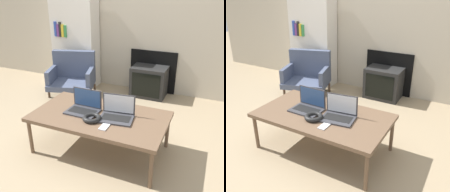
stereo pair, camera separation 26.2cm
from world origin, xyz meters
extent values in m
plane|color=#998466|center=(0.00, 0.00, 0.00)|extent=(14.00, 14.00, 0.00)
cube|color=#B7AD99|center=(0.00, 1.92, 1.30)|extent=(7.00, 0.06, 2.60)
cube|color=black|center=(0.07, 1.88, 0.32)|extent=(0.71, 0.03, 0.65)
cube|color=brown|center=(0.00, 0.15, 0.38)|extent=(1.29, 0.71, 0.04)
cylinder|color=brown|center=(-0.61, -0.17, 0.18)|extent=(0.04, 0.04, 0.37)
cylinder|color=brown|center=(0.61, -0.17, 0.18)|extent=(0.04, 0.04, 0.37)
cylinder|color=brown|center=(-0.61, 0.46, 0.18)|extent=(0.04, 0.04, 0.37)
cylinder|color=brown|center=(0.61, 0.46, 0.18)|extent=(0.04, 0.04, 0.37)
cube|color=#38383D|center=(-0.18, 0.13, 0.41)|extent=(0.32, 0.23, 0.02)
cube|color=black|center=(-0.18, 0.13, 0.42)|extent=(0.27, 0.13, 0.00)
cube|color=#38383D|center=(-0.18, 0.23, 0.51)|extent=(0.31, 0.01, 0.19)
cube|color=#2D4C7F|center=(-0.18, 0.23, 0.51)|extent=(0.29, 0.01, 0.17)
cube|color=#38383D|center=(0.18, 0.13, 0.41)|extent=(0.34, 0.26, 0.02)
cube|color=black|center=(0.18, 0.13, 0.42)|extent=(0.28, 0.16, 0.00)
cube|color=#38383D|center=(0.16, 0.23, 0.51)|extent=(0.31, 0.05, 0.19)
cube|color=white|center=(0.16, 0.23, 0.51)|extent=(0.29, 0.04, 0.17)
torus|color=black|center=(-0.02, 0.02, 0.42)|extent=(0.17, 0.17, 0.04)
cube|color=silver|center=(0.14, -0.03, 0.41)|extent=(0.07, 0.14, 0.01)
cube|color=black|center=(0.07, 1.69, 0.23)|extent=(0.51, 0.36, 0.45)
cube|color=black|center=(0.07, 1.51, 0.23)|extent=(0.42, 0.01, 0.35)
cube|color=#47516B|center=(-1.00, 1.23, 0.19)|extent=(0.78, 0.70, 0.08)
cube|color=#47516B|center=(-1.07, 1.44, 0.43)|extent=(0.65, 0.29, 0.42)
cube|color=#47516B|center=(-1.28, 1.14, 0.33)|extent=(0.20, 0.47, 0.20)
cube|color=#47516B|center=(-0.72, 1.32, 0.33)|extent=(0.20, 0.47, 0.20)
cylinder|color=#4C3828|center=(-1.28, 1.02, 0.07)|extent=(0.04, 0.04, 0.15)
cylinder|color=#4C3828|center=(-0.73, 1.02, 0.07)|extent=(0.04, 0.04, 0.15)
cylinder|color=#4C3828|center=(-1.28, 1.45, 0.07)|extent=(0.04, 0.04, 0.15)
cylinder|color=#4C3828|center=(-0.73, 1.45, 0.07)|extent=(0.04, 0.04, 0.15)
cube|color=silver|center=(-1.19, 1.72, 0.74)|extent=(0.73, 0.30, 1.47)
cube|color=#2D479E|center=(-1.45, 1.56, 0.92)|extent=(0.04, 0.02, 0.23)
cube|color=#6B387F|center=(-1.40, 1.56, 0.90)|extent=(0.04, 0.02, 0.19)
cube|color=black|center=(-1.36, 1.56, 0.92)|extent=(0.03, 0.02, 0.23)
cube|color=gold|center=(-1.31, 1.56, 0.90)|extent=(0.04, 0.02, 0.19)
cube|color=#337F42|center=(-1.27, 1.56, 0.90)|extent=(0.04, 0.02, 0.18)
camera|label=1|loc=(0.95, -1.76, 1.54)|focal=40.00mm
camera|label=2|loc=(1.19, -1.64, 1.54)|focal=40.00mm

